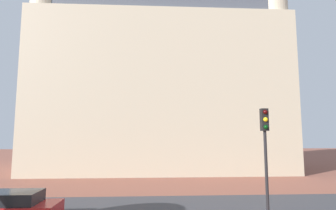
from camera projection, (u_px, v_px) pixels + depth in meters
ground_plane at (170, 207)px, 14.56m from camera, size 120.00×120.00×0.00m
landmark_building at (159, 85)px, 32.61m from camera, size 27.79×14.52×37.49m
car_red at (13, 208)px, 12.01m from camera, size 4.02×1.98×1.41m
traffic_light_pole at (266, 147)px, 10.43m from camera, size 0.28×0.34×5.08m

